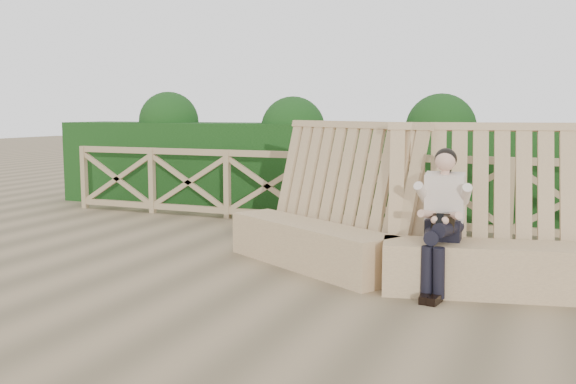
% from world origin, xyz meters
% --- Properties ---
extents(ground, '(60.00, 60.00, 0.00)m').
position_xyz_m(ground, '(0.00, 0.00, 0.00)').
color(ground, brown).
rests_on(ground, ground).
extents(bench, '(4.36, 1.81, 1.62)m').
position_xyz_m(bench, '(1.28, 0.90, 0.41)').
color(bench, '#9B7A58').
rests_on(bench, ground).
extents(woman, '(0.37, 0.78, 1.36)m').
position_xyz_m(woman, '(1.73, 0.55, 0.75)').
color(woman, black).
rests_on(woman, ground).
extents(guardrail, '(10.10, 0.09, 1.10)m').
position_xyz_m(guardrail, '(0.00, 3.50, 0.55)').
color(guardrail, '#8F7B53').
rests_on(guardrail, ground).
extents(hedge, '(12.00, 1.20, 1.50)m').
position_xyz_m(hedge, '(0.00, 4.70, 0.75)').
color(hedge, black).
rests_on(hedge, ground).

